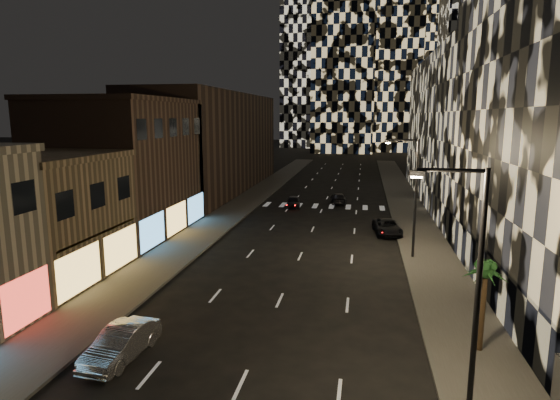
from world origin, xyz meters
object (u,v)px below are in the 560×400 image
at_px(car_silver_parked, 121,343).
at_px(palm_tree, 485,277).
at_px(car_dark_midlane, 293,202).
at_px(car_dark_oncoming, 338,198).
at_px(streetlight_far, 413,190).
at_px(car_dark_rightlane, 387,227).
at_px(streetlight_near, 471,280).

height_order(car_silver_parked, palm_tree, palm_tree).
xyz_separation_m(car_dark_midlane, car_dark_oncoming, (5.19, 3.43, -0.02)).
bearing_deg(palm_tree, car_dark_midlane, 112.39).
relative_size(streetlight_far, car_dark_oncoming, 2.03).
height_order(car_silver_parked, car_dark_rightlane, car_silver_parked).
xyz_separation_m(car_silver_parked, car_dark_midlane, (2.30, 36.71, -0.07)).
bearing_deg(car_dark_rightlane, streetlight_far, -86.53).
bearing_deg(streetlight_far, palm_tree, -82.77).
distance_m(streetlight_far, car_silver_parked, 23.33).
bearing_deg(streetlight_far, streetlight_near, -90.00).
height_order(streetlight_near, car_silver_parked, streetlight_near).
bearing_deg(car_silver_parked, palm_tree, 17.18).
height_order(streetlight_far, car_dark_midlane, streetlight_far).
relative_size(car_silver_parked, car_dark_oncoming, 1.01).
distance_m(car_dark_midlane, car_dark_oncoming, 6.22).
height_order(streetlight_far, car_dark_oncoming, streetlight_far).
xyz_separation_m(car_silver_parked, car_dark_rightlane, (12.80, 25.23, -0.06)).
relative_size(streetlight_near, car_dark_oncoming, 2.03).
bearing_deg(car_dark_rightlane, car_dark_midlane, 125.38).
relative_size(streetlight_far, palm_tree, 2.11).
relative_size(car_dark_oncoming, palm_tree, 1.04).
bearing_deg(car_dark_oncoming, car_dark_midlane, 26.76).
distance_m(car_silver_parked, car_dark_midlane, 36.78).
xyz_separation_m(streetlight_near, streetlight_far, (0.00, 20.00, 0.00)).
distance_m(car_dark_midlane, car_dark_rightlane, 15.55).
xyz_separation_m(streetlight_near, car_dark_oncoming, (-6.67, 42.17, -4.71)).
bearing_deg(car_dark_midlane, car_silver_parked, -100.68).
bearing_deg(palm_tree, streetlight_near, -108.52).
distance_m(streetlight_far, car_dark_midlane, 22.66).
bearing_deg(streetlight_near, streetlight_far, 90.00).
bearing_deg(streetlight_far, car_dark_rightlane, 100.56).
bearing_deg(streetlight_near, car_dark_midlane, 107.01).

